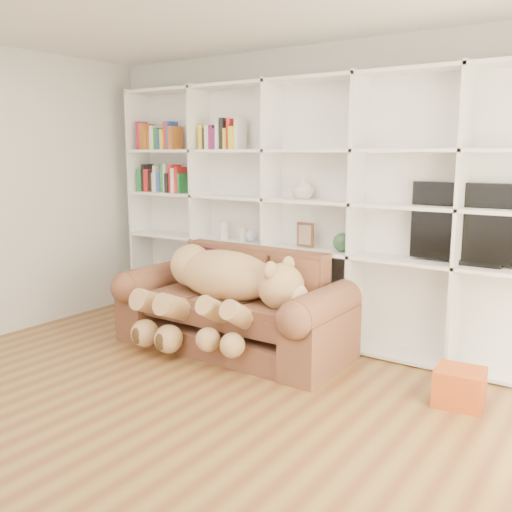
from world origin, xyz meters
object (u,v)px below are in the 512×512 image
Objects in this scene: tv at (481,225)px; teddy_bear at (220,286)px; sofa at (235,312)px; gift_box at (459,387)px.

teddy_bear is at bearing -156.56° from tv.
teddy_bear is 1.36× the size of tv.
sofa is 6.49× the size of gift_box.
teddy_bear is 2.08m from gift_box.
tv is (1.89, 0.66, 0.85)m from sofa.
teddy_bear is 2.18m from tv.
tv is at bearing 19.14° from sofa.
gift_box is at bearing -1.59° from sofa.
sofa is 1.93× the size of tv.
tv is at bearing 97.63° from gift_box.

